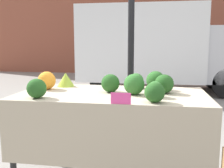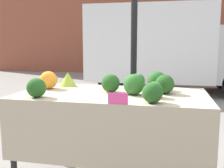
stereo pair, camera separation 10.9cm
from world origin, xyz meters
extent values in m
cylinder|color=black|center=(0.10, 0.68, 1.17)|extent=(0.07, 0.07, 2.33)
cube|color=white|center=(-0.01, 5.06, 1.30)|extent=(3.22, 1.83, 1.94)
cylinder|color=black|center=(-0.89, 4.32, 0.37)|extent=(0.73, 0.22, 0.73)
cylinder|color=black|center=(-0.89, 5.79, 0.37)|extent=(0.73, 0.22, 0.73)
cube|color=tan|center=(0.00, 0.00, 0.85)|extent=(1.65, 0.86, 0.03)
cube|color=tan|center=(0.00, -0.42, 0.60)|extent=(1.65, 0.01, 0.48)
cylinder|color=black|center=(-0.76, -0.37, 0.42)|extent=(0.05, 0.05, 0.84)
cylinder|color=black|center=(-0.76, 0.37, 0.42)|extent=(0.05, 0.05, 0.84)
cylinder|color=black|center=(0.76, 0.37, 0.42)|extent=(0.05, 0.05, 0.84)
sphere|color=orange|center=(-0.64, 0.09, 0.95)|extent=(0.17, 0.17, 0.17)
cone|color=#93B238|center=(-0.52, 0.29, 0.94)|extent=(0.17, 0.17, 0.14)
sphere|color=#285B23|center=(0.38, 0.24, 0.96)|extent=(0.18, 0.18, 0.18)
sphere|color=#2D6628|center=(0.20, -0.04, 0.96)|extent=(0.18, 0.18, 0.18)
sphere|color=#23511E|center=(0.37, -0.32, 0.94)|extent=(0.15, 0.15, 0.15)
sphere|color=#387533|center=(0.37, -0.12, 0.93)|extent=(0.13, 0.13, 0.13)
sphere|color=#23511E|center=(-0.56, -0.31, 0.95)|extent=(0.16, 0.16, 0.16)
sphere|color=#23511E|center=(0.45, 0.06, 0.95)|extent=(0.17, 0.17, 0.17)
sphere|color=#23511E|center=(-0.02, 0.03, 0.95)|extent=(0.16, 0.16, 0.16)
sphere|color=#336B2D|center=(0.19, 0.30, 0.94)|extent=(0.15, 0.15, 0.15)
cube|color=#EF4793|center=(0.13, -0.42, 0.91)|extent=(0.15, 0.01, 0.08)
camera|label=1|loc=(0.36, -2.24, 1.30)|focal=42.00mm
camera|label=2|loc=(0.47, -2.22, 1.30)|focal=42.00mm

